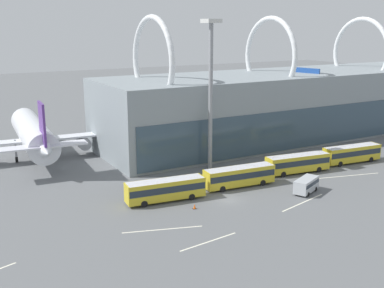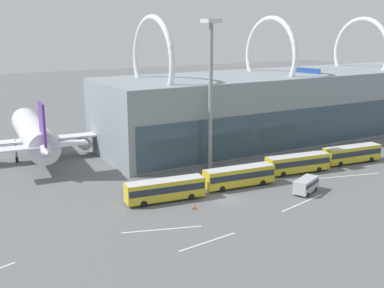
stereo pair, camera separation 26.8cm
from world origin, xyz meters
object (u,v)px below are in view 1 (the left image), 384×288
at_px(shuttle_bus_2, 298,162).
at_px(floodlight_mast, 211,78).
at_px(traffic_cone_0, 195,206).
at_px(shuttle_bus_1, 239,175).
at_px(service_van_foreground, 306,184).
at_px(airliner_at_gate_near, 34,134).
at_px(shuttle_bus_0, 165,189).
at_px(shuttle_bus_3, 352,153).
at_px(airliner_at_gate_far, 250,106).

bearing_deg(shuttle_bus_2, floodlight_mast, 147.33).
height_order(shuttle_bus_2, traffic_cone_0, shuttle_bus_2).
xyz_separation_m(shuttle_bus_1, service_van_foreground, (7.46, -7.60, -0.57)).
bearing_deg(shuttle_bus_1, shuttle_bus_2, 9.66).
xyz_separation_m(airliner_at_gate_near, shuttle_bus_0, (11.74, -33.80, -3.04)).
bearing_deg(shuttle_bus_2, traffic_cone_0, -159.31).
bearing_deg(floodlight_mast, shuttle_bus_3, -21.93).
xyz_separation_m(airliner_at_gate_far, shuttle_bus_3, (-2.98, -36.65, -3.66)).
height_order(shuttle_bus_1, service_van_foreground, shuttle_bus_1).
height_order(shuttle_bus_1, floodlight_mast, floodlight_mast).
xyz_separation_m(shuttle_bus_0, shuttle_bus_3, (40.20, 0.82, 0.00)).
distance_m(airliner_at_gate_far, shuttle_bus_3, 36.96).
distance_m(airliner_at_gate_far, traffic_cone_0, 59.21).
distance_m(shuttle_bus_0, shuttle_bus_3, 40.21).
xyz_separation_m(shuttle_bus_1, traffic_cone_0, (-11.22, -4.87, -1.57)).
relative_size(shuttle_bus_2, service_van_foreground, 2.16).
distance_m(airliner_at_gate_near, service_van_foreground, 52.86).
relative_size(shuttle_bus_1, floodlight_mast, 0.46).
bearing_deg(shuttle_bus_0, shuttle_bus_3, 7.88).
bearing_deg(service_van_foreground, shuttle_bus_2, 30.95).
relative_size(shuttle_bus_0, traffic_cone_0, 16.92).
relative_size(shuttle_bus_0, service_van_foreground, 2.16).
xyz_separation_m(shuttle_bus_0, shuttle_bus_1, (13.40, -0.06, 0.00)).
bearing_deg(service_van_foreground, traffic_cone_0, 147.15).
relative_size(airliner_at_gate_near, airliner_at_gate_far, 0.78).
distance_m(airliner_at_gate_near, shuttle_bus_0, 35.91).
height_order(airliner_at_gate_far, shuttle_bus_0, airliner_at_gate_far).
xyz_separation_m(airliner_at_gate_near, floodlight_mast, (26.44, -22.71, 11.56)).
xyz_separation_m(shuttle_bus_0, service_van_foreground, (20.86, -7.65, -0.57)).
height_order(shuttle_bus_3, floodlight_mast, floodlight_mast).
xyz_separation_m(service_van_foreground, traffic_cone_0, (-18.68, 2.72, -1.00)).
relative_size(airliner_at_gate_near, service_van_foreground, 6.16).
xyz_separation_m(airliner_at_gate_near, service_van_foreground, (32.60, -41.45, -3.61)).
distance_m(shuttle_bus_3, floodlight_mast, 31.12).
xyz_separation_m(airliner_at_gate_far, floodlight_mast, (-28.48, -26.39, 10.95)).
xyz_separation_m(airliner_at_gate_near, shuttle_bus_3, (51.94, -32.98, -3.04)).
relative_size(airliner_at_gate_far, shuttle_bus_3, 3.68).
height_order(shuttle_bus_0, shuttle_bus_3, same).
bearing_deg(shuttle_bus_0, airliner_at_gate_near, 115.88).
height_order(airliner_at_gate_near, floodlight_mast, floodlight_mast).
distance_m(airliner_at_gate_near, shuttle_bus_1, 42.28).
distance_m(airliner_at_gate_far, floodlight_mast, 40.34).
xyz_separation_m(shuttle_bus_0, shuttle_bus_2, (26.80, 1.00, 0.00)).
distance_m(airliner_at_gate_far, shuttle_bus_0, 57.29).
relative_size(shuttle_bus_0, shuttle_bus_2, 1.00).
relative_size(airliner_at_gate_far, service_van_foreground, 7.92).
distance_m(shuttle_bus_0, service_van_foreground, 22.22).
height_order(shuttle_bus_3, traffic_cone_0, shuttle_bus_3).
height_order(shuttle_bus_2, floodlight_mast, floodlight_mast).
bearing_deg(floodlight_mast, shuttle_bus_2, -39.83).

